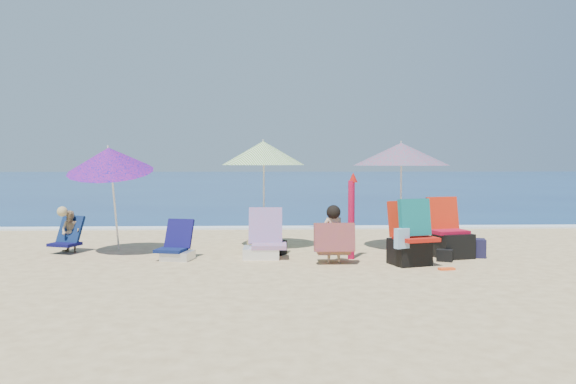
{
  "coord_description": "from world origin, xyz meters",
  "views": [
    {
      "loc": [
        -0.67,
        -8.79,
        1.61
      ],
      "look_at": [
        -0.3,
        1.0,
        1.1
      ],
      "focal_mm": 35.99,
      "sensor_mm": 36.0,
      "label": 1
    }
  ],
  "objects_px": {
    "umbrella_blue": "(110,160)",
    "furled_umbrella": "(352,212)",
    "chair_navy": "(177,249)",
    "chair_rainbow": "(264,245)",
    "camp_chair_left": "(451,239)",
    "camp_chair_right": "(410,241)",
    "umbrella_striped": "(263,153)",
    "person_center": "(334,235)",
    "umbrella_turquoise": "(401,154)",
    "person_left": "(70,231)"
  },
  "relations": [
    {
      "from": "person_center",
      "to": "camp_chair_left",
      "type": "bearing_deg",
      "value": 14.56
    },
    {
      "from": "chair_navy",
      "to": "chair_rainbow",
      "type": "relative_size",
      "value": 0.8
    },
    {
      "from": "chair_rainbow",
      "to": "person_left",
      "type": "height_order",
      "value": "person_left"
    },
    {
      "from": "camp_chair_right",
      "to": "person_left",
      "type": "relative_size",
      "value": 1.26
    },
    {
      "from": "furled_umbrella",
      "to": "umbrella_turquoise",
      "type": "bearing_deg",
      "value": 41.04
    },
    {
      "from": "umbrella_blue",
      "to": "furled_umbrella",
      "type": "bearing_deg",
      "value": -8.23
    },
    {
      "from": "furled_umbrella",
      "to": "camp_chair_right",
      "type": "distance_m",
      "value": 1.11
    },
    {
      "from": "chair_navy",
      "to": "person_left",
      "type": "xyz_separation_m",
      "value": [
        -2.02,
        0.81,
        0.21
      ]
    },
    {
      "from": "umbrella_turquoise",
      "to": "camp_chair_right",
      "type": "xyz_separation_m",
      "value": [
        -0.2,
        -1.51,
        -1.37
      ]
    },
    {
      "from": "umbrella_blue",
      "to": "umbrella_striped",
      "type": "bearing_deg",
      "value": 12.88
    },
    {
      "from": "umbrella_blue",
      "to": "camp_chair_left",
      "type": "relative_size",
      "value": 1.99
    },
    {
      "from": "umbrella_turquoise",
      "to": "person_center",
      "type": "distance_m",
      "value": 2.32
    },
    {
      "from": "umbrella_blue",
      "to": "chair_rainbow",
      "type": "xyz_separation_m",
      "value": [
        2.66,
        -0.41,
        -1.43
      ]
    },
    {
      "from": "umbrella_blue",
      "to": "camp_chair_right",
      "type": "relative_size",
      "value": 1.92
    },
    {
      "from": "camp_chair_left",
      "to": "chair_rainbow",
      "type": "bearing_deg",
      "value": 178.29
    },
    {
      "from": "camp_chair_right",
      "to": "umbrella_blue",
      "type": "bearing_deg",
      "value": 166.27
    },
    {
      "from": "furled_umbrella",
      "to": "camp_chair_right",
      "type": "height_order",
      "value": "furled_umbrella"
    },
    {
      "from": "umbrella_striped",
      "to": "camp_chair_right",
      "type": "relative_size",
      "value": 1.94
    },
    {
      "from": "umbrella_turquoise",
      "to": "person_center",
      "type": "xyz_separation_m",
      "value": [
        -1.38,
        -1.33,
        -1.3
      ]
    },
    {
      "from": "chair_navy",
      "to": "person_left",
      "type": "distance_m",
      "value": 2.19
    },
    {
      "from": "umbrella_striped",
      "to": "camp_chair_right",
      "type": "distance_m",
      "value": 3.24
    },
    {
      "from": "furled_umbrella",
      "to": "chair_rainbow",
      "type": "relative_size",
      "value": 1.75
    },
    {
      "from": "umbrella_blue",
      "to": "chair_rainbow",
      "type": "height_order",
      "value": "umbrella_blue"
    },
    {
      "from": "chair_rainbow",
      "to": "umbrella_blue",
      "type": "bearing_deg",
      "value": 171.35
    },
    {
      "from": "umbrella_turquoise",
      "to": "camp_chair_left",
      "type": "bearing_deg",
      "value": -49.98
    },
    {
      "from": "umbrella_blue",
      "to": "person_center",
      "type": "distance_m",
      "value": 4.09
    },
    {
      "from": "camp_chair_left",
      "to": "person_left",
      "type": "bearing_deg",
      "value": 173.44
    },
    {
      "from": "umbrella_turquoise",
      "to": "chair_navy",
      "type": "relative_size",
      "value": 3.01
    },
    {
      "from": "chair_navy",
      "to": "person_center",
      "type": "distance_m",
      "value": 2.61
    },
    {
      "from": "umbrella_striped",
      "to": "person_left",
      "type": "bearing_deg",
      "value": -174.29
    },
    {
      "from": "furled_umbrella",
      "to": "camp_chair_right",
      "type": "bearing_deg",
      "value": -36.5
    },
    {
      "from": "furled_umbrella",
      "to": "camp_chair_right",
      "type": "relative_size",
      "value": 1.37
    },
    {
      "from": "camp_chair_right",
      "to": "person_center",
      "type": "relative_size",
      "value": 1.13
    },
    {
      "from": "umbrella_turquoise",
      "to": "umbrella_striped",
      "type": "distance_m",
      "value": 2.52
    },
    {
      "from": "chair_navy",
      "to": "chair_rainbow",
      "type": "distance_m",
      "value": 1.45
    },
    {
      "from": "umbrella_striped",
      "to": "furled_umbrella",
      "type": "relative_size",
      "value": 1.41
    },
    {
      "from": "chair_rainbow",
      "to": "camp_chair_left",
      "type": "height_order",
      "value": "camp_chair_left"
    },
    {
      "from": "camp_chair_right",
      "to": "umbrella_striped",
      "type": "bearing_deg",
      "value": 141.71
    },
    {
      "from": "furled_umbrella",
      "to": "camp_chair_left",
      "type": "bearing_deg",
      "value": 3.24
    },
    {
      "from": "umbrella_blue",
      "to": "camp_chair_right",
      "type": "height_order",
      "value": "umbrella_blue"
    },
    {
      "from": "camp_chair_right",
      "to": "chair_navy",
      "type": "bearing_deg",
      "value": 170.0
    },
    {
      "from": "person_center",
      "to": "umbrella_blue",
      "type": "bearing_deg",
      "value": 164.68
    },
    {
      "from": "umbrella_striped",
      "to": "person_left",
      "type": "height_order",
      "value": "umbrella_striped"
    },
    {
      "from": "chair_rainbow",
      "to": "person_center",
      "type": "bearing_deg",
      "value": -29.54
    },
    {
      "from": "chair_rainbow",
      "to": "camp_chair_right",
      "type": "distance_m",
      "value": 2.43
    },
    {
      "from": "umbrella_blue",
      "to": "umbrella_turquoise",
      "type": "bearing_deg",
      "value": 3.34
    },
    {
      "from": "camp_chair_right",
      "to": "person_left",
      "type": "distance_m",
      "value": 5.93
    },
    {
      "from": "umbrella_blue",
      "to": "camp_chair_left",
      "type": "height_order",
      "value": "umbrella_blue"
    },
    {
      "from": "chair_rainbow",
      "to": "person_left",
      "type": "xyz_separation_m",
      "value": [
        -3.46,
        0.67,
        0.16
      ]
    },
    {
      "from": "furled_umbrella",
      "to": "umbrella_striped",
      "type": "bearing_deg",
      "value": 140.74
    }
  ]
}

